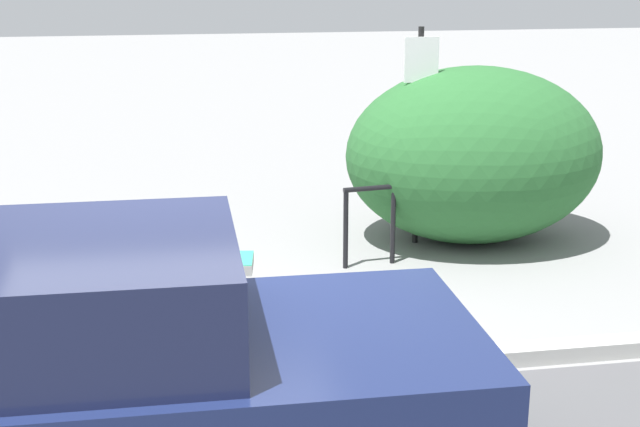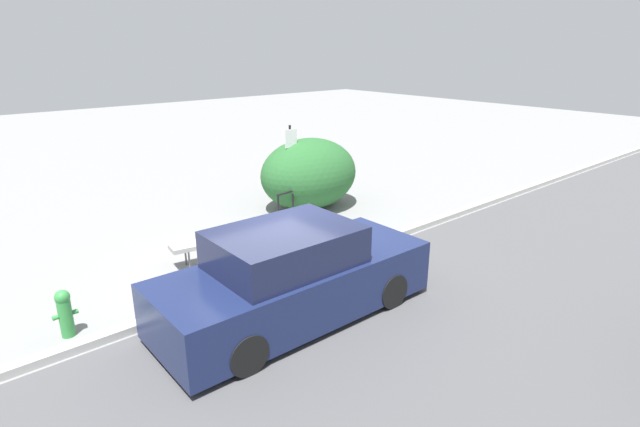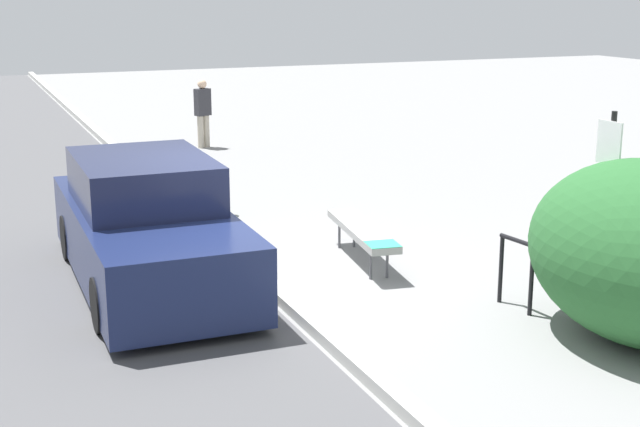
# 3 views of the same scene
# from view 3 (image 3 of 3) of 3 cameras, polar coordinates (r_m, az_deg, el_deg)

# --- Properties ---
(ground_plane) EXTENTS (60.00, 60.00, 0.00)m
(ground_plane) POSITION_cam_3_polar(r_m,az_deg,el_deg) (11.05, -3.72, -4.48)
(ground_plane) COLOR gray
(curb) EXTENTS (60.00, 0.20, 0.13)m
(curb) POSITION_cam_3_polar(r_m,az_deg,el_deg) (11.03, -3.73, -4.16)
(curb) COLOR #A8A8A3
(curb) RESTS_ON ground_plane
(bench) EXTENTS (2.09, 0.68, 0.49)m
(bench) POSITION_cam_3_polar(r_m,az_deg,el_deg) (11.75, 2.73, -1.13)
(bench) COLOR #515156
(bench) RESTS_ON ground_plane
(bike_rack) EXTENTS (0.55, 0.12, 0.83)m
(bike_rack) POSITION_cam_3_polar(r_m,az_deg,el_deg) (10.27, 12.45, -3.31)
(bike_rack) COLOR black
(bike_rack) RESTS_ON ground_plane
(sign_post) EXTENTS (0.36, 0.08, 2.30)m
(sign_post) POSITION_cam_3_polar(r_m,az_deg,el_deg) (9.93, 17.89, 1.00)
(sign_post) COLOR black
(sign_post) RESTS_ON ground_plane
(fire_hydrant) EXTENTS (0.36, 0.22, 0.77)m
(fire_hydrant) POSITION_cam_3_polar(r_m,az_deg,el_deg) (14.37, -6.47, 1.52)
(fire_hydrant) COLOR #338C3F
(fire_hydrant) RESTS_ON ground_plane
(pedestrian) EXTENTS (0.30, 0.40, 1.56)m
(pedestrian) POSITION_cam_3_polar(r_m,az_deg,el_deg) (20.56, -7.51, 6.50)
(pedestrian) COLOR #B7AD99
(pedestrian) RESTS_ON ground_plane
(parked_car_near) EXTENTS (4.58, 1.81, 1.55)m
(parked_car_near) POSITION_cam_3_polar(r_m,az_deg,el_deg) (11.09, -10.98, -0.92)
(parked_car_near) COLOR black
(parked_car_near) RESTS_ON ground_plane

